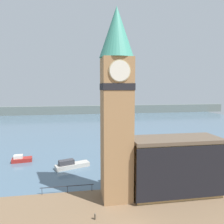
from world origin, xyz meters
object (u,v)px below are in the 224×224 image
boat_near (71,165)px  mooring_bollard_near (95,216)px  pier_building (175,166)px  boat_far (21,159)px  clock_tower (117,100)px

boat_near → mooring_bollard_near: (3.23, -17.90, -0.23)m
boat_near → mooring_bollard_near: boat_near is taller
pier_building → mooring_bollard_near: pier_building is taller
boat_near → boat_far: size_ratio=1.63×
pier_building → boat_near: bearing=139.6°
boat_near → pier_building: bearing=-59.7°
clock_tower → boat_near: size_ratio=3.82×
boat_near → mooring_bollard_near: 18.19m
boat_near → boat_far: bearing=133.3°
clock_tower → boat_near: clock_tower is taller
clock_tower → mooring_bollard_near: 15.03m
pier_building → clock_tower: bearing=178.6°
boat_far → mooring_bollard_near: (13.92, -23.45, -0.14)m
boat_far → clock_tower: bearing=-54.6°
boat_near → mooring_bollard_near: bearing=-99.0°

